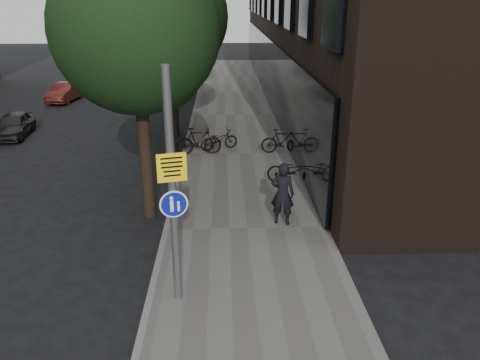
{
  "coord_description": "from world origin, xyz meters",
  "views": [
    {
      "loc": [
        -0.38,
        -8.22,
        6.11
      ],
      "look_at": [
        0.0,
        2.21,
        2.0
      ],
      "focal_mm": 35.0,
      "sensor_mm": 36.0,
      "label": 1
    }
  ],
  "objects_px": {
    "pedestrian": "(282,194)",
    "signpost": "(172,191)",
    "parked_car_near": "(14,125)",
    "parked_bike_facade_near": "(294,170)"
  },
  "relations": [
    {
      "from": "signpost",
      "to": "parked_car_near",
      "type": "distance_m",
      "value": 15.84
    },
    {
      "from": "signpost",
      "to": "pedestrian",
      "type": "bearing_deg",
      "value": 38.9
    },
    {
      "from": "parked_bike_facade_near",
      "to": "parked_car_near",
      "type": "bearing_deg",
      "value": 74.15
    },
    {
      "from": "pedestrian",
      "to": "signpost",
      "type": "bearing_deg",
      "value": 67.02
    },
    {
      "from": "signpost",
      "to": "pedestrian",
      "type": "relative_size",
      "value": 2.7
    },
    {
      "from": "signpost",
      "to": "parked_car_near",
      "type": "bearing_deg",
      "value": 110.08
    },
    {
      "from": "parked_bike_facade_near",
      "to": "pedestrian",
      "type": "bearing_deg",
      "value": 178.62
    },
    {
      "from": "signpost",
      "to": "pedestrian",
      "type": "distance_m",
      "value": 4.57
    },
    {
      "from": "signpost",
      "to": "parked_bike_facade_near",
      "type": "distance_m",
      "value": 7.5
    },
    {
      "from": "parked_car_near",
      "to": "signpost",
      "type": "bearing_deg",
      "value": -61.8
    }
  ]
}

